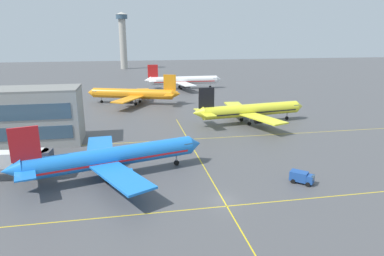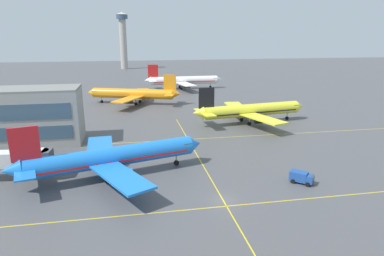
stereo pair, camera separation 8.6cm
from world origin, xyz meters
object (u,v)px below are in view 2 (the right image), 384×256
(airliner_second_row, at_px, (250,110))
(airliner_third_row, at_px, (134,94))
(airliner_front_gate, at_px, (111,157))
(airliner_far_left_stand, at_px, (183,80))
(service_truck_red_van, at_px, (302,177))
(control_tower, at_px, (123,37))

(airliner_second_row, height_order, airliner_third_row, airliner_third_row)
(airliner_front_gate, distance_m, airliner_third_row, 69.04)
(airliner_third_row, xyz_separation_m, airliner_far_left_stand, (24.39, 33.24, 0.14))
(airliner_front_gate, height_order, airliner_second_row, airliner_front_gate)
(airliner_third_row, xyz_separation_m, service_truck_red_van, (28.17, -77.92, -2.74))
(airliner_far_left_stand, xyz_separation_m, service_truck_red_van, (3.78, -111.16, -2.89))
(airliner_far_left_stand, bearing_deg, service_truck_red_van, -88.05)
(airliner_second_row, height_order, airliner_far_left_stand, airliner_far_left_stand)
(airliner_second_row, bearing_deg, airliner_third_row, 133.35)
(airliner_second_row, height_order, control_tower, control_tower)
(airliner_far_left_stand, bearing_deg, control_tower, 105.48)
(airliner_front_gate, distance_m, control_tower, 207.39)
(airliner_third_row, distance_m, airliner_far_left_stand, 41.22)
(airliner_far_left_stand, bearing_deg, airliner_second_row, -82.37)
(airliner_front_gate, xyz_separation_m, service_truck_red_van, (33.64, -9.10, -2.73))
(control_tower, bearing_deg, service_truck_red_van, -81.37)
(airliner_second_row, xyz_separation_m, service_truck_red_van, (-5.43, -42.33, -2.73))
(airliner_front_gate, bearing_deg, service_truck_red_van, -15.14)
(airliner_second_row, bearing_deg, service_truck_red_van, -97.31)
(airliner_front_gate, bearing_deg, control_tower, 89.74)
(airliner_front_gate, bearing_deg, airliner_second_row, 40.38)
(airliner_far_left_stand, relative_size, service_truck_red_van, 8.95)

